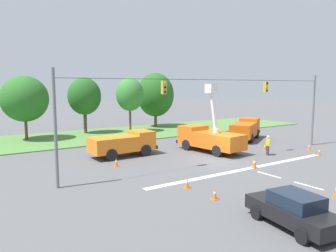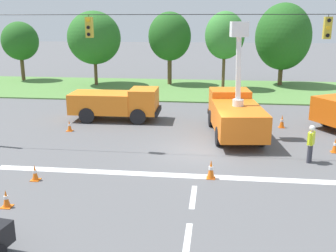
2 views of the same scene
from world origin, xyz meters
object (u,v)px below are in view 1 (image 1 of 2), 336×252
traffic_cone_mid_right (187,183)px  traffic_cone_far_right (319,152)px  tree_west (25,99)px  traffic_cone_far_left (265,146)px  road_worker (268,144)px  traffic_cone_lane_edge_b (219,141)px  sedan_black (293,210)px  tree_centre (84,96)px  traffic_cone_foreground_right (116,162)px  traffic_cone_mid_left (215,194)px  utility_truck_support_near (124,143)px  utility_truck_bucket_lift (209,137)px  tree_east (130,94)px  utility_truck_support_far (246,129)px  traffic_cone_near_bucket (255,163)px  tree_far_east (155,95)px  traffic_cone_centre_line (309,147)px

traffic_cone_mid_right → traffic_cone_far_right: bearing=4.0°
tree_west → traffic_cone_far_left: size_ratio=9.67×
traffic_cone_mid_right → traffic_cone_far_left: (13.19, 5.13, 0.05)m
road_worker → traffic_cone_lane_edge_b: size_ratio=2.22×
sedan_black → road_worker: 15.25m
traffic_cone_lane_edge_b → tree_centre: bearing=119.5°
tree_centre → sedan_black: (-2.07, -31.94, -4.00)m
tree_west → sedan_black: size_ratio=1.61×
tree_centre → traffic_cone_far_right: 27.57m
tree_centre → traffic_cone_foreground_right: size_ratio=10.73×
road_worker → traffic_cone_mid_left: bearing=-152.8°
utility_truck_support_near → traffic_cone_far_left: 13.43m
utility_truck_bucket_lift → traffic_cone_mid_right: size_ratio=10.51×
tree_east → traffic_cone_lane_edge_b: size_ratio=9.00×
road_worker → utility_truck_support_near: bearing=147.8°
utility_truck_support_far → utility_truck_support_near: bearing=-179.5°
traffic_cone_near_bucket → traffic_cone_lane_edge_b: bearing=63.9°
tree_far_east → traffic_cone_far_right: size_ratio=13.29×
utility_truck_support_near → traffic_cone_mid_right: size_ratio=8.75×
traffic_cone_near_bucket → traffic_cone_far_right: (8.44, 0.02, -0.12)m
utility_truck_support_far → traffic_cone_mid_left: utility_truck_support_far is taller
traffic_cone_near_bucket → tree_centre: bearing=100.7°
sedan_black → traffic_cone_near_bucket: bearing=50.6°
traffic_cone_foreground_right → traffic_cone_lane_edge_b: bearing=10.3°
traffic_cone_mid_right → traffic_cone_lane_edge_b: size_ratio=0.84×
road_worker → traffic_cone_lane_edge_b: 6.09m
traffic_cone_mid_right → traffic_cone_near_bucket: bearing=8.6°
tree_west → utility_truck_support_far: tree_west is taller
traffic_cone_near_bucket → tree_far_east: bearing=75.4°
utility_truck_bucket_lift → traffic_cone_mid_right: 11.39m
traffic_cone_lane_edge_b → tree_east: bearing=104.3°
utility_truck_support_far → traffic_cone_foreground_right: 17.80m
traffic_cone_foreground_right → tree_far_east: bearing=51.2°
tree_far_east → traffic_cone_far_right: (1.98, -24.69, -4.50)m
road_worker → tree_far_east: bearing=84.9°
tree_far_east → tree_centre: bearing=-175.9°
traffic_cone_foreground_right → traffic_cone_centre_line: traffic_cone_centre_line is taller
traffic_cone_mid_right → traffic_cone_near_bucket: size_ratio=0.83×
traffic_cone_far_left → traffic_cone_far_right: (2.38, -4.04, -0.09)m
traffic_cone_mid_right → utility_truck_bucket_lift: bearing=42.6°
traffic_cone_far_left → traffic_cone_mid_right: bearing=-158.7°
tree_far_east → traffic_cone_foreground_right: (-14.87, -18.47, -4.47)m
tree_centre → tree_east: (5.32, -2.10, 0.20)m
traffic_cone_lane_edge_b → traffic_cone_far_right: traffic_cone_lane_edge_b is taller
traffic_cone_lane_edge_b → traffic_cone_far_left: bearing=-67.2°
tree_east → traffic_cone_far_right: 23.59m
tree_west → sedan_black: 31.41m
traffic_cone_mid_left → traffic_cone_lane_edge_b: bearing=46.9°
tree_west → utility_truck_support_near: tree_west is taller
traffic_cone_centre_line → traffic_cone_far_left: bearing=146.5°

